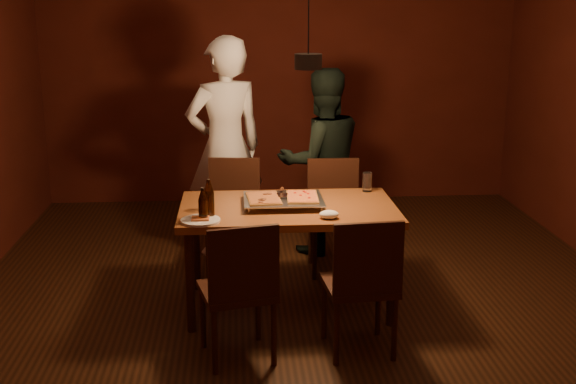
{
  "coord_description": "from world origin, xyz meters",
  "views": [
    {
      "loc": [
        -0.47,
        -4.72,
        2.13
      ],
      "look_at": [
        -0.13,
        0.09,
        0.85
      ],
      "focal_mm": 45.0,
      "sensor_mm": 36.0,
      "label": 1
    }
  ],
  "objects": [
    {
      "name": "pizza_cheese",
      "position": [
        -0.02,
        0.12,
        0.81
      ],
      "size": [
        0.23,
        0.35,
        0.02
      ],
      "primitive_type": "cube",
      "rotation": [
        0.0,
        0.0,
        -0.04
      ],
      "color": "gold",
      "rests_on": "pizza_tray"
    },
    {
      "name": "room_shell",
      "position": [
        0.0,
        0.0,
        1.4
      ],
      "size": [
        6.0,
        6.0,
        6.0
      ],
      "color": "#3B1F10",
      "rests_on": "ground"
    },
    {
      "name": "water_glass_left",
      "position": [
        -0.69,
        0.02,
        0.81
      ],
      "size": [
        0.08,
        0.08,
        0.12
      ],
      "primitive_type": "cylinder",
      "color": "silver",
      "rests_on": "dining_table"
    },
    {
      "name": "pizza_tray",
      "position": [
        -0.16,
        0.12,
        0.77
      ],
      "size": [
        0.56,
        0.46,
        0.05
      ],
      "primitive_type": "cube",
      "rotation": [
        0.0,
        0.0,
        0.01
      ],
      "color": "silver",
      "rests_on": "dining_table"
    },
    {
      "name": "chair_far_right",
      "position": [
        0.3,
        0.85,
        0.54
      ],
      "size": [
        0.43,
        0.43,
        0.49
      ],
      "rotation": [
        0.0,
        0.0,
        3.13
      ],
      "color": "#38190F",
      "rests_on": "floor"
    },
    {
      "name": "spatula",
      "position": [
        -0.17,
        0.15,
        0.81
      ],
      "size": [
        0.12,
        0.25,
        0.04
      ],
      "primitive_type": null,
      "rotation": [
        0.0,
        0.0,
        -0.13
      ],
      "color": "silver",
      "rests_on": "pizza_tray"
    },
    {
      "name": "chair_near_right",
      "position": [
        0.27,
        -0.69,
        0.54
      ],
      "size": [
        0.45,
        0.45,
        0.49
      ],
      "rotation": [
        0.0,
        0.0,
        0.09
      ],
      "color": "#38190F",
      "rests_on": "floor"
    },
    {
      "name": "beer_bottle_a",
      "position": [
        -0.7,
        -0.23,
        0.86
      ],
      "size": [
        0.06,
        0.06,
        0.22
      ],
      "color": "black",
      "rests_on": "dining_table"
    },
    {
      "name": "diner_white",
      "position": [
        -0.57,
        1.26,
        0.93
      ],
      "size": [
        0.8,
        0.67,
        1.87
      ],
      "primitive_type": "imported",
      "rotation": [
        0.0,
        0.0,
        3.53
      ],
      "color": "silver",
      "rests_on": "floor"
    },
    {
      "name": "chair_near_left",
      "position": [
        -0.47,
        -0.73,
        0.54
      ],
      "size": [
        0.51,
        0.51,
        0.49
      ],
      "rotation": [
        0.0,
        0.0,
        0.23
      ],
      "color": "#38190F",
      "rests_on": "floor"
    },
    {
      "name": "pendant_lamp",
      "position": [
        0.0,
        0.0,
        1.76
      ],
      "size": [
        0.18,
        0.18,
        1.1
      ],
      "color": "black",
      "rests_on": "ceiling"
    },
    {
      "name": "beer_bottle_b",
      "position": [
        -0.66,
        -0.15,
        0.88
      ],
      "size": [
        0.07,
        0.07,
        0.26
      ],
      "color": "black",
      "rests_on": "dining_table"
    },
    {
      "name": "pizza_meat",
      "position": [
        -0.29,
        0.1,
        0.81
      ],
      "size": [
        0.24,
        0.36,
        0.02
      ],
      "primitive_type": "cube",
      "rotation": [
        0.0,
        0.0,
        0.07
      ],
      "color": "maroon",
      "rests_on": "pizza_tray"
    },
    {
      "name": "water_glass_right",
      "position": [
        0.49,
        0.44,
        0.82
      ],
      "size": [
        0.07,
        0.07,
        0.14
      ],
      "primitive_type": "cylinder",
      "color": "silver",
      "rests_on": "dining_table"
    },
    {
      "name": "plate_slice",
      "position": [
        -0.72,
        -0.24,
        0.76
      ],
      "size": [
        0.26,
        0.26,
        0.03
      ],
      "color": "white",
      "rests_on": "dining_table"
    },
    {
      "name": "diner_dark",
      "position": [
        0.25,
        1.27,
        0.8
      ],
      "size": [
        0.89,
        0.76,
        1.6
      ],
      "primitive_type": "imported",
      "rotation": [
        0.0,
        0.0,
        3.36
      ],
      "color": "black",
      "rests_on": "floor"
    },
    {
      "name": "chair_far_left",
      "position": [
        -0.51,
        0.93,
        0.54
      ],
      "size": [
        0.46,
        0.46,
        0.49
      ],
      "rotation": [
        0.0,
        0.0,
        3.04
      ],
      "color": "#38190F",
      "rests_on": "floor"
    },
    {
      "name": "napkin",
      "position": [
        0.12,
        -0.23,
        0.78
      ],
      "size": [
        0.13,
        0.1,
        0.05
      ],
      "primitive_type": "ellipsoid",
      "color": "white",
      "rests_on": "dining_table"
    },
    {
      "name": "dining_table",
      "position": [
        -0.13,
        0.09,
        0.68
      ],
      "size": [
        1.5,
        0.9,
        0.75
      ],
      "color": "#965226",
      "rests_on": "floor"
    }
  ]
}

